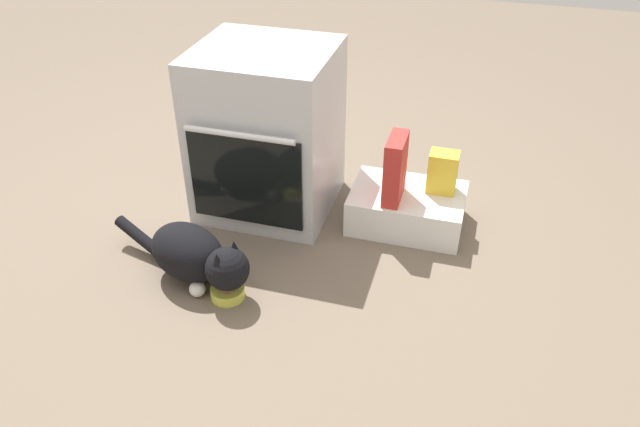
{
  "coord_description": "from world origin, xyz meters",
  "views": [
    {
      "loc": [
        0.8,
        -1.84,
        1.59
      ],
      "look_at": [
        0.25,
        0.03,
        0.25
      ],
      "focal_mm": 35.14,
      "sensor_mm": 36.0,
      "label": 1
    }
  ],
  "objects": [
    {
      "name": "food_bowl",
      "position": [
        -0.03,
        -0.25,
        0.03
      ],
      "size": [
        0.13,
        0.13,
        0.07
      ],
      "color": "#D1D14C",
      "rests_on": "ground"
    },
    {
      "name": "cat",
      "position": [
        -0.17,
        -0.2,
        0.13
      ],
      "size": [
        0.67,
        0.31,
        0.24
      ],
      "rotation": [
        0.0,
        0.0,
        -0.34
      ],
      "color": "black",
      "rests_on": "ground"
    },
    {
      "name": "snack_bag",
      "position": [
        0.66,
        0.46,
        0.25
      ],
      "size": [
        0.12,
        0.09,
        0.18
      ],
      "primitive_type": "cube",
      "color": "yellow",
      "rests_on": "pantry_cabinet"
    },
    {
      "name": "oven",
      "position": [
        -0.09,
        0.4,
        0.36
      ],
      "size": [
        0.56,
        0.57,
        0.73
      ],
      "color": "#B7BABF",
      "rests_on": "ground"
    },
    {
      "name": "ground",
      "position": [
        0.0,
        0.0,
        0.0
      ],
      "size": [
        8.0,
        8.0,
        0.0
      ],
      "primitive_type": "plane",
      "color": "#6B5B4C"
    },
    {
      "name": "pantry_cabinet",
      "position": [
        0.53,
        0.41,
        0.08
      ],
      "size": [
        0.48,
        0.33,
        0.16
      ],
      "primitive_type": "cube",
      "color": "white",
      "rests_on": "ground"
    },
    {
      "name": "cereal_box",
      "position": [
        0.48,
        0.35,
        0.3
      ],
      "size": [
        0.07,
        0.18,
        0.28
      ],
      "primitive_type": "cube",
      "color": "#B72D28",
      "rests_on": "pantry_cabinet"
    }
  ]
}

